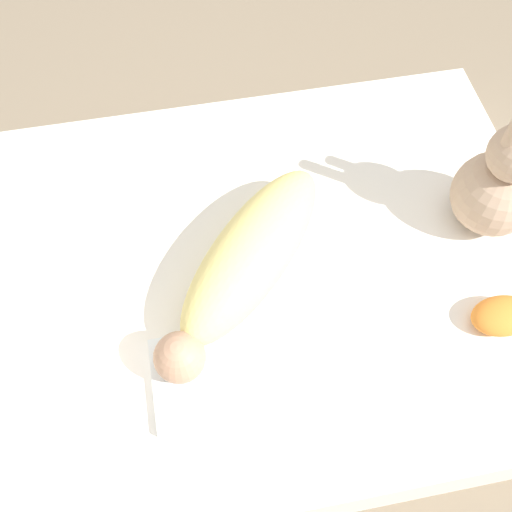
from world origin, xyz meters
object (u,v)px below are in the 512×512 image
bunny_plush (500,185)px  turtle_plush (505,315)px  swaddled_baby (247,260)px  pillow (1,360)px

bunny_plush → turtle_plush: size_ratio=2.26×
swaddled_baby → pillow: swaddled_baby is taller
pillow → turtle_plush: size_ratio=1.86×
swaddled_baby → bunny_plush: 0.58m
swaddled_baby → bunny_plush: size_ratio=1.30×
pillow → swaddled_baby: bearing=13.5°
bunny_plush → turtle_plush: bunny_plush is taller
swaddled_baby → bunny_plush: bunny_plush is taller
pillow → bunny_plush: (1.08, 0.18, 0.07)m
pillow → turtle_plush: bearing=-4.7°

